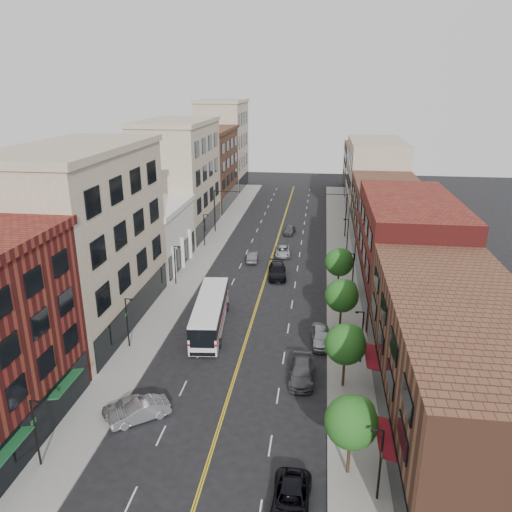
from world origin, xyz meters
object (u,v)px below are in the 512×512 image
at_px(car_angle_b, 139,411).
at_px(car_parked_mid, 302,372).
at_px(car_lane_a, 277,271).
at_px(city_bus, 210,312).
at_px(car_angle_a, 127,405).
at_px(car_lane_c, 290,230).
at_px(car_lane_b, 283,251).
at_px(car_lane_behind, 253,257).
at_px(car_parked_near, 291,501).
at_px(car_parked_far, 321,336).

xyz_separation_m(car_angle_b, car_parked_mid, (11.96, 7.07, -0.02)).
bearing_deg(car_lane_a, city_bus, -116.26).
distance_m(car_angle_b, car_parked_mid, 13.89).
relative_size(car_angle_a, car_lane_c, 0.95).
bearing_deg(car_lane_b, car_angle_b, -105.69).
xyz_separation_m(car_lane_behind, car_lane_c, (4.34, 14.46, -0.00)).
bearing_deg(car_lane_a, car_angle_b, -110.25).
relative_size(car_parked_near, car_parked_mid, 0.99).
bearing_deg(car_angle_a, car_angle_b, 28.05).
distance_m(car_angle_a, car_lane_c, 51.17).
distance_m(city_bus, car_lane_b, 24.86).
relative_size(car_parked_near, car_lane_a, 0.88).
bearing_deg(car_angle_b, car_angle_a, -155.11).
bearing_deg(car_angle_b, car_lane_behind, 138.25).
xyz_separation_m(car_parked_near, car_parked_far, (1.60, 20.59, 0.11)).
height_order(car_angle_b, car_parked_far, car_parked_far).
height_order(car_angle_b, car_parked_near, car_angle_b).
xyz_separation_m(car_angle_b, car_lane_behind, (3.58, 36.58, -0.07)).
bearing_deg(car_parked_near, car_lane_b, 96.49).
relative_size(car_angle_b, car_parked_near, 0.92).
distance_m(car_parked_near, car_parked_mid, 14.07).
height_order(city_bus, car_lane_b, city_bus).
xyz_separation_m(car_angle_b, car_lane_b, (7.66, 39.67, -0.10)).
bearing_deg(city_bus, car_parked_mid, -46.09).
height_order(car_angle_b, car_parked_mid, car_angle_b).
height_order(car_parked_near, car_lane_b, car_parked_near).
relative_size(car_angle_b, car_lane_c, 1.15).
xyz_separation_m(car_angle_b, car_lane_c, (7.92, 51.03, -0.08)).
height_order(car_lane_a, car_lane_b, car_lane_a).
relative_size(car_parked_near, car_lane_b, 1.06).
bearing_deg(car_parked_mid, city_bus, 138.85).
distance_m(car_angle_b, car_lane_a, 31.81).
bearing_deg(car_lane_c, city_bus, -92.52).
bearing_deg(car_lane_b, car_lane_c, 83.91).
bearing_deg(car_angle_b, car_lane_c, 135.02).
xyz_separation_m(car_parked_far, car_lane_c, (-5.64, 37.45, -0.12)).
bearing_deg(car_angle_a, car_lane_c, 136.70).
bearing_deg(car_lane_c, car_parked_mid, -77.93).
relative_size(city_bus, car_angle_a, 3.33).
xyz_separation_m(car_parked_mid, car_lane_c, (-4.04, 43.97, -0.05)).
relative_size(car_parked_mid, car_lane_c, 1.27).
height_order(car_angle_a, car_parked_near, car_parked_near).
bearing_deg(car_lane_c, car_angle_b, -92.00).
relative_size(car_parked_near, car_parked_far, 1.06).
xyz_separation_m(city_bus, car_angle_a, (-3.31, -14.78, -1.22)).
bearing_deg(car_parked_mid, car_lane_behind, 105.05).
xyz_separation_m(car_angle_b, car_parked_near, (11.96, -7.01, -0.06)).
distance_m(car_parked_mid, car_lane_b, 32.88).
distance_m(car_parked_far, car_lane_behind, 25.06).
height_order(car_angle_b, car_lane_b, car_angle_b).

